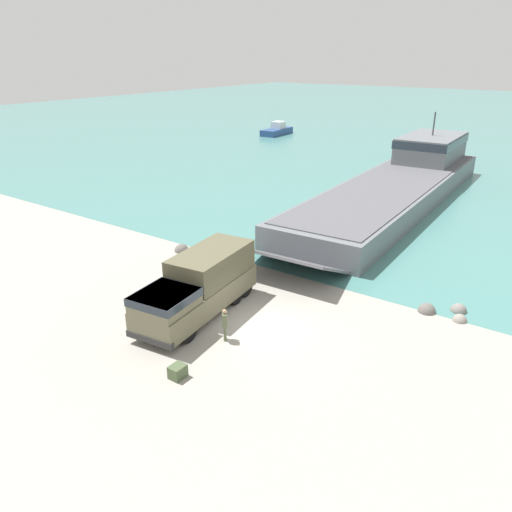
{
  "coord_description": "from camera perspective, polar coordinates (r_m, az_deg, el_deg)",
  "views": [
    {
      "loc": [
        12.2,
        -18.02,
        12.76
      ],
      "look_at": [
        -3.22,
        3.98,
        1.76
      ],
      "focal_mm": 35.0,
      "sensor_mm": 36.0,
      "label": 1
    }
  ],
  "objects": [
    {
      "name": "cargo_crate",
      "position": [
        21.82,
        -8.94,
        -12.92
      ],
      "size": [
        0.58,
        0.69,
        0.57
      ],
      "primitive_type": "cube",
      "rotation": [
        0.0,
        0.0,
        -0.01
      ],
      "color": "#475638",
      "rests_on": "ground_plane"
    },
    {
      "name": "soldier_on_ramp",
      "position": [
        23.78,
        -3.59,
        -7.59
      ],
      "size": [
        0.46,
        0.49,
        1.64
      ],
      "rotation": [
        0.0,
        0.0,
        0.67
      ],
      "color": "#566042",
      "rests_on": "ground_plane"
    },
    {
      "name": "shoreline_rock_a",
      "position": [
        28.76,
        22.11,
        -5.86
      ],
      "size": [
        0.85,
        0.85,
        0.85
      ],
      "primitive_type": "sphere",
      "color": "gray",
      "rests_on": "ground_plane"
    },
    {
      "name": "shoreline_rock_d",
      "position": [
        28.13,
        18.9,
        -6.03
      ],
      "size": [
        0.93,
        0.93,
        0.93
      ],
      "primitive_type": "sphere",
      "color": "#66605B",
      "rests_on": "ground_plane"
    },
    {
      "name": "landing_craft",
      "position": [
        49.5,
        16.43,
        8.37
      ],
      "size": [
        8.72,
        38.04,
        7.02
      ],
      "rotation": [
        0.0,
        0.0,
        0.03
      ],
      "color": "slate",
      "rests_on": "ground_plane"
    },
    {
      "name": "shoreline_rock_c",
      "position": [
        34.92,
        -8.48,
        0.57
      ],
      "size": [
        1.02,
        1.02,
        1.02
      ],
      "primitive_type": "sphere",
      "color": "#66605B",
      "rests_on": "ground_plane"
    },
    {
      "name": "ground_plane",
      "position": [
        25.23,
        0.8,
        -8.13
      ],
      "size": [
        240.0,
        240.0,
        0.0
      ],
      "primitive_type": "plane",
      "color": "#9E998E"
    },
    {
      "name": "moored_boat_a",
      "position": [
        85.87,
        2.41,
        14.16
      ],
      "size": [
        2.87,
        6.78,
        2.09
      ],
      "rotation": [
        0.0,
        0.0,
        3.19
      ],
      "color": "navy",
      "rests_on": "ground_plane"
    },
    {
      "name": "shoreline_rock_b",
      "position": [
        27.81,
        22.22,
        -6.87
      ],
      "size": [
        0.73,
        0.73,
        0.73
      ],
      "primitive_type": "sphere",
      "color": "gray",
      "rests_on": "ground_plane"
    },
    {
      "name": "military_truck",
      "position": [
        25.97,
        -6.56,
        -3.37
      ],
      "size": [
        3.49,
        8.22,
        3.12
      ],
      "rotation": [
        0.0,
        0.0,
        -1.46
      ],
      "color": "#6B664C",
      "rests_on": "ground_plane"
    }
  ]
}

